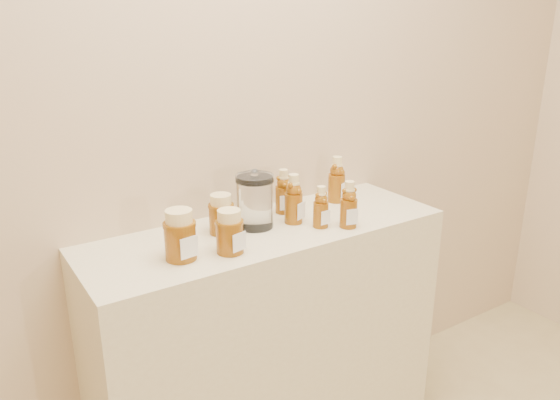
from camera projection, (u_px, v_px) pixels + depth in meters
wall_back at (234, 80)px, 1.77m from camera, size 3.50×0.02×2.70m
display_table at (269, 348)px, 1.90m from camera, size 1.20×0.40×0.90m
bear_bottle_back_left at (294, 196)px, 1.77m from camera, size 0.08×0.08×0.19m
bear_bottle_back_mid at (283, 188)px, 1.87m from camera, size 0.08×0.08×0.17m
bear_bottle_back_right at (337, 176)px, 1.97m from camera, size 0.09×0.09×0.19m
bear_bottle_front_left at (321, 204)px, 1.74m from camera, size 0.05×0.05×0.16m
bear_bottle_front_right at (349, 201)px, 1.74m from camera, size 0.07×0.07×0.17m
honey_jar_left at (180, 235)px, 1.51m from camera, size 0.11×0.11×0.15m
honey_jar_back at (221, 214)px, 1.70m from camera, size 0.09×0.09×0.13m
honey_jar_front at (230, 231)px, 1.56m from camera, size 0.10×0.10×0.13m
glass_canister at (255, 199)px, 1.74m from camera, size 0.16×0.16×0.19m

